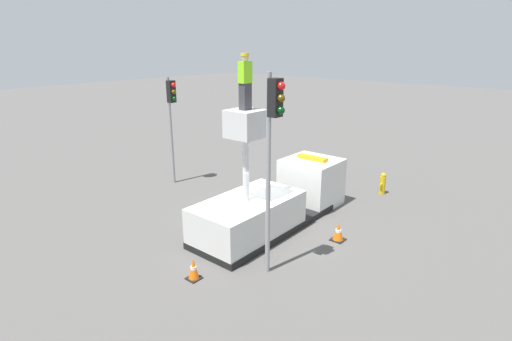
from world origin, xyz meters
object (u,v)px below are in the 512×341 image
at_px(worker, 245,82).
at_px(traffic_light_across, 171,110).
at_px(fire_hydrant, 383,184).
at_px(traffic_cone_curbside, 338,232).
at_px(bucket_truck, 274,202).
at_px(traffic_light_pole, 272,138).
at_px(traffic_cone_rear, 193,269).

distance_m(worker, traffic_light_across, 7.14).
relative_size(fire_hydrant, traffic_cone_curbside, 1.53).
distance_m(bucket_truck, traffic_light_pole, 4.76).
height_order(bucket_truck, traffic_cone_curbside, bucket_truck).
distance_m(traffic_cone_rear, traffic_cone_curbside, 5.28).
distance_m(worker, traffic_cone_rear, 5.91).
distance_m(traffic_light_pole, traffic_cone_curbside, 4.99).
bearing_deg(traffic_cone_rear, worker, 9.86).
xyz_separation_m(fire_hydrant, traffic_cone_rear, (-10.20, 1.36, -0.18)).
bearing_deg(fire_hydrant, worker, 165.68).
relative_size(bucket_truck, traffic_light_pole, 1.22).
xyz_separation_m(bucket_truck, traffic_light_pole, (-2.82, -2.03, 3.26)).
height_order(traffic_light_across, traffic_cone_rear, traffic_light_across).
relative_size(traffic_light_pole, fire_hydrant, 5.86).
height_order(bucket_truck, traffic_light_across, traffic_light_across).
bearing_deg(traffic_light_across, fire_hydrant, -58.74).
xyz_separation_m(traffic_cone_rear, traffic_cone_curbside, (4.86, -2.05, -0.00)).
height_order(traffic_light_across, fire_hydrant, traffic_light_across).
relative_size(traffic_light_pole, traffic_light_across, 1.15).
bearing_deg(traffic_light_pole, traffic_light_across, 68.42).
height_order(fire_hydrant, traffic_cone_rear, fire_hydrant).
distance_m(traffic_light_pole, traffic_light_across, 9.24).
bearing_deg(traffic_cone_curbside, traffic_light_pole, 170.60).
bearing_deg(fire_hydrant, traffic_light_pole, -178.87).
xyz_separation_m(fire_hydrant, traffic_cone_curbside, (-5.34, -0.69, -0.18)).
xyz_separation_m(worker, traffic_light_across, (2.19, 6.55, -1.81)).
bearing_deg(worker, traffic_light_pole, -120.66).
bearing_deg(traffic_light_across, traffic_cone_curbside, -91.48).
bearing_deg(bucket_truck, traffic_cone_rear, -173.62).
bearing_deg(traffic_light_pole, traffic_cone_curbside, -9.40).
height_order(bucket_truck, worker, worker).
height_order(fire_hydrant, traffic_cone_curbside, fire_hydrant).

